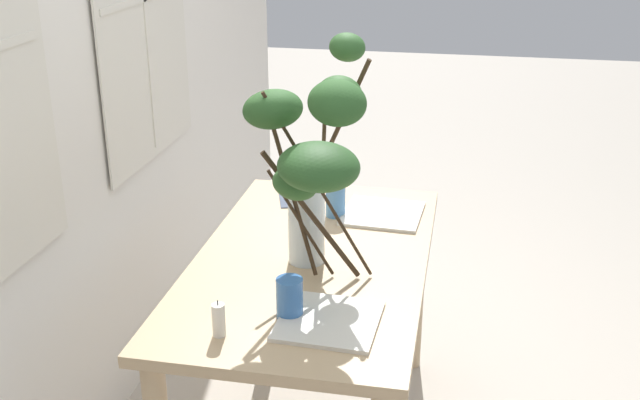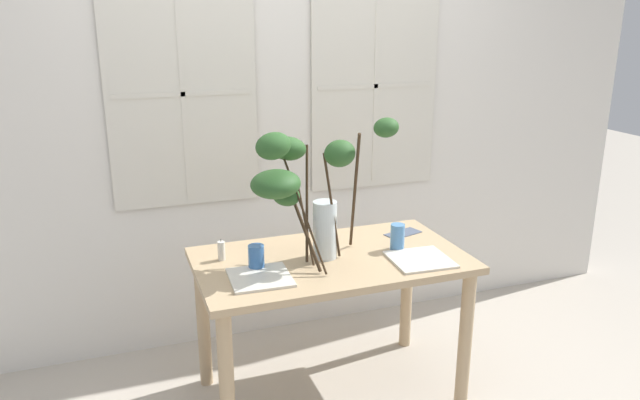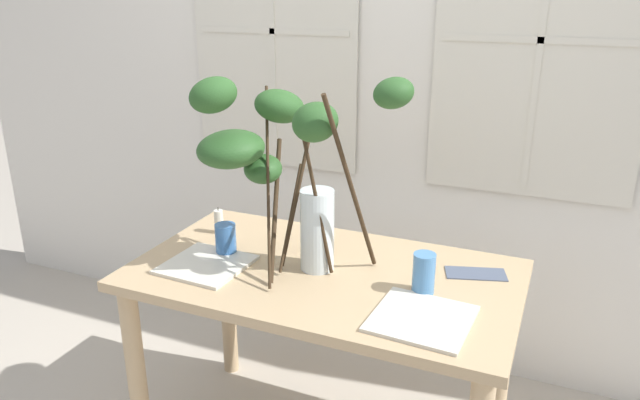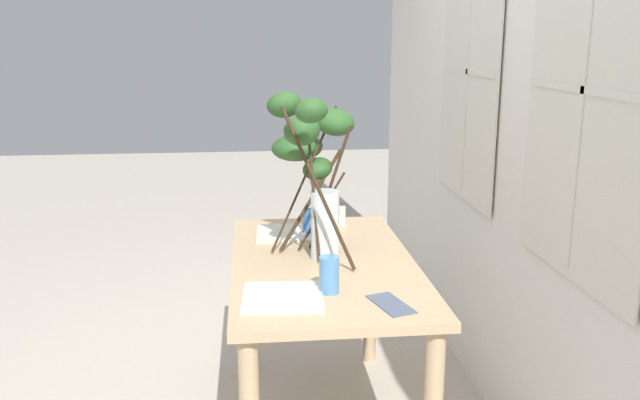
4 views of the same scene
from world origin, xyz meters
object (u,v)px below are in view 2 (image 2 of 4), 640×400
object	(u,v)px
vase_with_branches	(303,181)
drinking_glass_blue_right	(397,237)
drinking_glass_blue_left	(256,257)
pillar_candle	(221,251)
plate_square_right	(420,259)
dining_table	(331,280)
plate_square_left	(260,277)

from	to	relation	value
vase_with_branches	drinking_glass_blue_right	size ratio (longest dim) A/B	5.70
drinking_glass_blue_left	pillar_candle	size ratio (longest dim) A/B	1.10
drinking_glass_blue_right	drinking_glass_blue_left	bearing A→B (deg)	179.93
plate_square_right	drinking_glass_blue_right	bearing A→B (deg)	103.13
vase_with_branches	pillar_candle	xyz separation A→B (m)	(-0.35, 0.18, -0.35)
drinking_glass_blue_right	pillar_candle	world-z (taller)	drinking_glass_blue_right
plate_square_right	pillar_candle	world-z (taller)	pillar_candle
vase_with_branches	pillar_candle	world-z (taller)	vase_with_branches
dining_table	drinking_glass_blue_right	bearing A→B (deg)	-2.78
drinking_glass_blue_right	plate_square_left	distance (m)	0.73
pillar_candle	plate_square_right	bearing A→B (deg)	-20.27
vase_with_branches	drinking_glass_blue_left	distance (m)	0.40
pillar_candle	vase_with_branches	bearing A→B (deg)	-27.46
pillar_candle	drinking_glass_blue_right	bearing A→B (deg)	-10.78
dining_table	drinking_glass_blue_left	size ratio (longest dim) A/B	11.26
dining_table	plate_square_left	world-z (taller)	plate_square_left
dining_table	vase_with_branches	xyz separation A→B (m)	(-0.15, -0.04, 0.51)
dining_table	pillar_candle	world-z (taller)	pillar_candle
drinking_glass_blue_left	pillar_candle	bearing A→B (deg)	129.12
plate_square_left	plate_square_right	world-z (taller)	same
vase_with_branches	plate_square_right	size ratio (longest dim) A/B	2.73
dining_table	plate_square_right	distance (m)	0.43
drinking_glass_blue_left	pillar_candle	distance (m)	0.20
plate_square_right	vase_with_branches	bearing A→B (deg)	164.89
plate_square_left	drinking_glass_blue_right	bearing A→B (deg)	8.62
dining_table	plate_square_left	distance (m)	0.42
drinking_glass_blue_right	pillar_candle	size ratio (longest dim) A/B	1.26
drinking_glass_blue_left	dining_table	bearing A→B (deg)	2.44
dining_table	vase_with_branches	world-z (taller)	vase_with_branches
plate_square_left	dining_table	bearing A→B (deg)	18.34
drinking_glass_blue_left	plate_square_right	world-z (taller)	drinking_glass_blue_left
vase_with_branches	dining_table	bearing A→B (deg)	14.46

